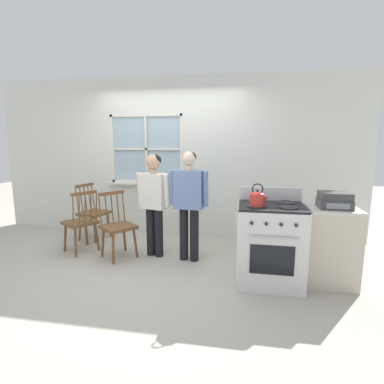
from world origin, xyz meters
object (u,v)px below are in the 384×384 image
(person_elderly_left, at_px, (154,195))
(side_counter, at_px, (330,246))
(stereo, at_px, (335,200))
(stove, at_px, (270,243))
(potted_plant, at_px, (146,180))
(chair_by_window, at_px, (118,227))
(chair_center_cluster, at_px, (81,223))
(kettle, at_px, (257,198))
(person_teen_center, at_px, (189,197))
(chair_near_wall, at_px, (93,213))

(person_elderly_left, height_order, side_counter, person_elderly_left)
(person_elderly_left, distance_m, stereo, 2.29)
(stove, height_order, potted_plant, potted_plant)
(chair_by_window, relative_size, chair_center_cluster, 1.00)
(side_counter, bearing_deg, person_elderly_left, 168.68)
(kettle, distance_m, side_counter, 1.05)
(chair_center_cluster, bearing_deg, stove, 111.19)
(person_elderly_left, height_order, person_teen_center, person_teen_center)
(person_elderly_left, distance_m, kettle, 1.55)
(kettle, xyz_separation_m, stereo, (0.85, 0.20, -0.04))
(chair_near_wall, distance_m, stove, 3.00)
(potted_plant, relative_size, side_counter, 0.25)
(stereo, bearing_deg, person_teen_center, 167.07)
(chair_center_cluster, distance_m, potted_plant, 1.33)
(potted_plant, bearing_deg, chair_by_window, -92.05)
(person_teen_center, distance_m, kettle, 1.07)
(chair_near_wall, relative_size, person_elderly_left, 0.64)
(chair_near_wall, bearing_deg, person_teen_center, -94.57)
(chair_center_cluster, height_order, stereo, stereo)
(chair_near_wall, distance_m, person_elderly_left, 1.43)
(chair_by_window, relative_size, person_teen_center, 0.62)
(person_teen_center, relative_size, stereo, 4.42)
(person_elderly_left, xyz_separation_m, person_teen_center, (0.51, -0.07, 0.01))
(potted_plant, xyz_separation_m, stereo, (2.70, -1.46, 0.03))
(chair_by_window, xyz_separation_m, chair_center_cluster, (-0.62, 0.10, 0.00))
(stereo, bearing_deg, chair_center_cluster, 172.61)
(kettle, bearing_deg, chair_near_wall, 155.20)
(kettle, distance_m, stereo, 0.87)
(stove, xyz_separation_m, side_counter, (0.68, 0.09, -0.02))
(chair_by_window, bearing_deg, chair_center_cluster, 119.71)
(chair_by_window, height_order, person_teen_center, person_teen_center)
(chair_by_window, distance_m, potted_plant, 1.25)
(potted_plant, bearing_deg, stove, -37.29)
(chair_by_window, height_order, chair_near_wall, same)
(person_teen_center, height_order, stove, person_teen_center)
(chair_center_cluster, relative_size, stove, 0.86)
(stereo, bearing_deg, side_counter, 90.00)
(potted_plant, distance_m, side_counter, 3.10)
(chair_near_wall, distance_m, person_teen_center, 1.92)
(chair_near_wall, height_order, person_elderly_left, person_elderly_left)
(person_elderly_left, bearing_deg, person_teen_center, 6.37)
(chair_center_cluster, height_order, stove, stove)
(chair_near_wall, bearing_deg, chair_center_cluster, -153.70)
(chair_near_wall, height_order, side_counter, chair_near_wall)
(stove, relative_size, potted_plant, 4.79)
(stove, xyz_separation_m, kettle, (-0.17, -0.13, 0.55))
(potted_plant, xyz_separation_m, side_counter, (2.70, -1.44, -0.51))
(person_teen_center, bearing_deg, chair_near_wall, 167.21)
(person_elderly_left, bearing_deg, chair_near_wall, 170.82)
(person_teen_center, xyz_separation_m, potted_plant, (-0.97, 1.07, 0.07))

